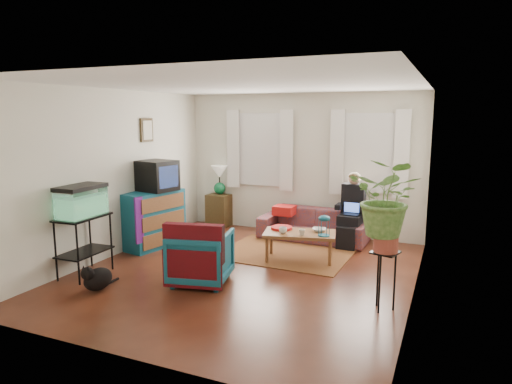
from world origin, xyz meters
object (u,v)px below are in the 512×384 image
at_px(sofa, 313,220).
at_px(side_table, 220,210).
at_px(aquarium_stand, 84,246).
at_px(armchair, 201,254).
at_px(coffee_table, 299,246).
at_px(dresser, 153,219).
at_px(plant_stand, 384,281).

relative_size(sofa, side_table, 2.97).
distance_m(aquarium_stand, armchair, 1.66).
height_order(armchair, coffee_table, armchair).
xyz_separation_m(side_table, coffee_table, (2.18, -1.52, -0.10)).
relative_size(sofa, dresser, 1.80).
height_order(dresser, armchair, dresser).
xyz_separation_m(dresser, coffee_table, (2.52, 0.25, -0.25)).
xyz_separation_m(side_table, aquarium_stand, (-0.35, -3.33, 0.10)).
bearing_deg(dresser, sofa, 42.79).
distance_m(side_table, aquarium_stand, 3.35).
relative_size(dresser, coffee_table, 0.98).
relative_size(side_table, armchair, 0.83).
bearing_deg(plant_stand, coffee_table, 137.08).
relative_size(armchair, plant_stand, 1.11).
xyz_separation_m(sofa, aquarium_stand, (-2.39, -3.00, 0.05)).
height_order(side_table, plant_stand, plant_stand).
bearing_deg(aquarium_stand, coffee_table, 33.65).
bearing_deg(aquarium_stand, plant_stand, 4.76).
relative_size(sofa, armchair, 2.48).
bearing_deg(coffee_table, sofa, 83.01).
bearing_deg(coffee_table, aquarium_stand, -157.87).
height_order(armchair, plant_stand, armchair).
bearing_deg(armchair, sofa, -119.46).
bearing_deg(sofa, dresser, -146.99).
xyz_separation_m(armchair, coffee_table, (0.91, 1.40, -0.16)).
height_order(sofa, side_table, sofa).
bearing_deg(side_table, armchair, -66.66).
height_order(dresser, aquarium_stand, dresser).
distance_m(dresser, plant_stand, 4.11).
height_order(sofa, dresser, dresser).
bearing_deg(dresser, side_table, 90.65).
distance_m(armchair, coffee_table, 1.68).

